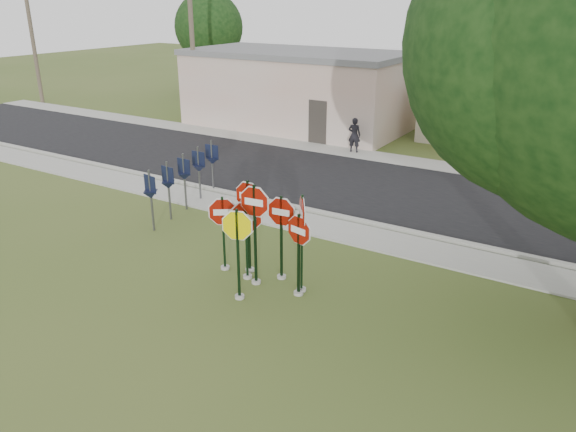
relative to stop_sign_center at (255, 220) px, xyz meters
The scene contains 20 objects.
ground 2.21m from the stop_sign_center, 80.14° to the right, with size 120.00×120.00×0.00m, color #425720.
sidewalk_near 4.54m from the stop_sign_center, 86.90° to the left, with size 60.00×1.60×0.06m, color #999991.
road 8.87m from the stop_sign_center, 88.50° to the left, with size 60.00×7.00×0.04m, color black.
sidewalk_far 13.11m from the stop_sign_center, 89.00° to the left, with size 60.00×1.60×0.06m, color #999991.
curb 5.47m from the stop_sign_center, 87.49° to the left, with size 60.00×0.20×0.14m, color #999991.
stop_sign_center is the anchor object (origin of this frame).
stop_sign_yellow 0.90m from the stop_sign_center, 83.75° to the right, with size 0.98×0.38×2.45m.
stop_sign_left 0.52m from the stop_sign_center, 161.54° to the left, with size 0.97×0.66×2.31m.
stop_sign_right 1.30m from the stop_sign_center, ahead, with size 1.00×0.26×2.25m.
stop_sign_back_right 0.77m from the stop_sign_center, 54.93° to the left, with size 1.05×0.24×2.40m.
stop_sign_back_left 0.73m from the stop_sign_center, 138.38° to the left, with size 1.08×0.24×2.68m.
stop_sign_far_right 1.23m from the stop_sign_center, 12.44° to the left, with size 0.69×0.90×2.68m.
stop_sign_far_left 1.29m from the stop_sign_center, 169.10° to the left, with size 0.87×0.61×2.19m.
route_sign_row 6.10m from the stop_sign_center, 148.32° to the left, with size 1.43×4.63×2.00m.
building_stucco 18.86m from the stop_sign_center, 117.72° to the left, with size 12.20×6.20×4.20m.
building_house 20.90m from the stop_sign_center, 83.84° to the left, with size 11.60×11.60×6.20m.
utility_pole_near 19.82m from the stop_sign_center, 134.75° to the left, with size 2.20×0.26×9.50m.
utility_pole_far 31.19m from the stop_sign_center, 153.43° to the left, with size 2.20×0.26×9.00m.
bg_tree_left 30.26m from the stop_sign_center, 131.07° to the left, with size 4.90×4.90×7.35m.
pedestrian 13.60m from the stop_sign_center, 104.84° to the left, with size 0.59×0.39×1.63m, color black.
Camera 1 is at (7.26, -9.24, 6.93)m, focal length 35.00 mm.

